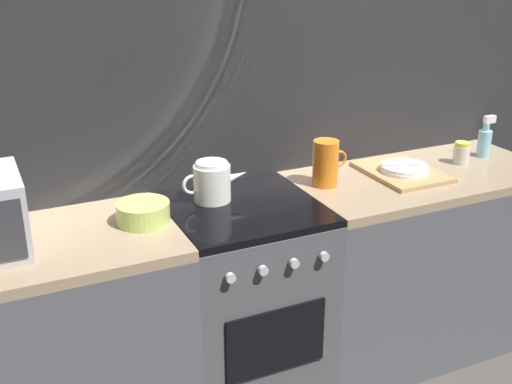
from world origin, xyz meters
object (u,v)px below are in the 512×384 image
spray_bottle (485,141)px  spice_jar (462,153)px  pitcher (326,163)px  stove_unit (244,303)px  dish_pile (403,171)px  kettle (212,182)px  mixing_bowl (143,213)px

spray_bottle → spice_jar: bearing=-168.0°
pitcher → spray_bottle: bearing=0.7°
stove_unit → dish_pile: size_ratio=2.25×
kettle → pitcher: size_ratio=1.42×
pitcher → mixing_bowl: bearing=-176.4°
spice_jar → dish_pile: bearing=-178.6°
kettle → spray_bottle: (1.41, -0.03, -0.00)m
kettle → spray_bottle: size_ratio=1.40×
mixing_bowl → pitcher: (0.82, 0.05, 0.06)m
kettle → spice_jar: kettle is taller
pitcher → spray_bottle: (0.90, 0.01, -0.02)m
dish_pile → spray_bottle: size_ratio=1.97×
spice_jar → spray_bottle: (0.17, 0.04, 0.03)m
spice_jar → spray_bottle: bearing=12.0°
stove_unit → kettle: kettle is taller
stove_unit → pitcher: (0.41, 0.06, 0.55)m
stove_unit → spray_bottle: 1.42m
dish_pile → spice_jar: (0.34, 0.01, 0.03)m
pitcher → spice_jar: bearing=-2.1°
kettle → dish_pile: bearing=-5.0°
stove_unit → mixing_bowl: mixing_bowl is taller
kettle → spice_jar: size_ratio=2.71×
dish_pile → stove_unit: bearing=-177.9°
kettle → spice_jar: 1.24m
kettle → stove_unit: bearing=-50.1°
pitcher → dish_pile: size_ratio=0.50×
pitcher → dish_pile: 0.39m
dish_pile → spice_jar: bearing=1.4°
pitcher → kettle: bearing=175.1°
spray_bottle → mixing_bowl: bearing=-178.0°
mixing_bowl → spray_bottle: bearing=2.0°
pitcher → spray_bottle: 0.90m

